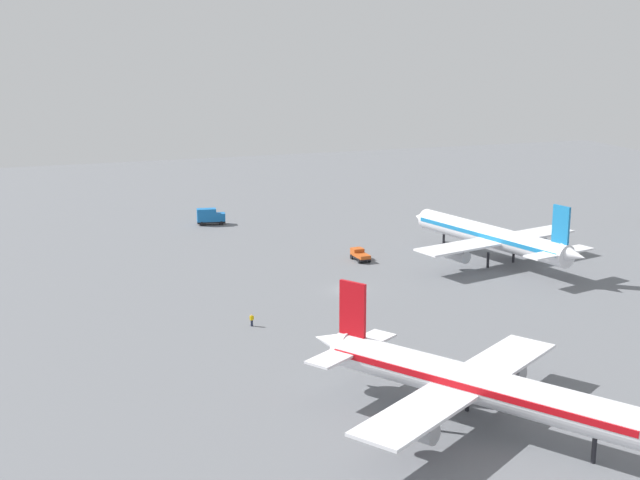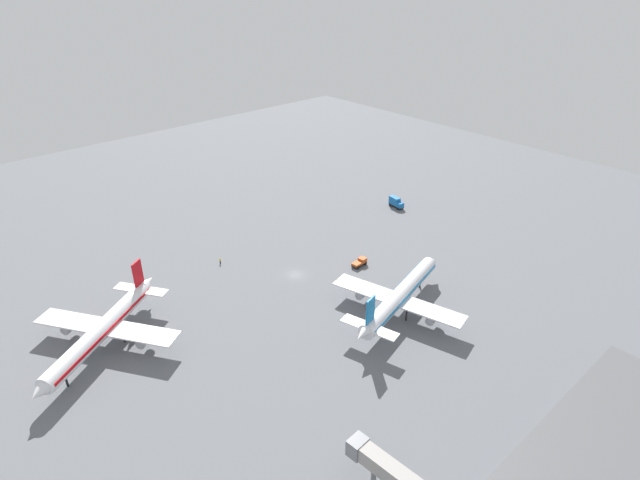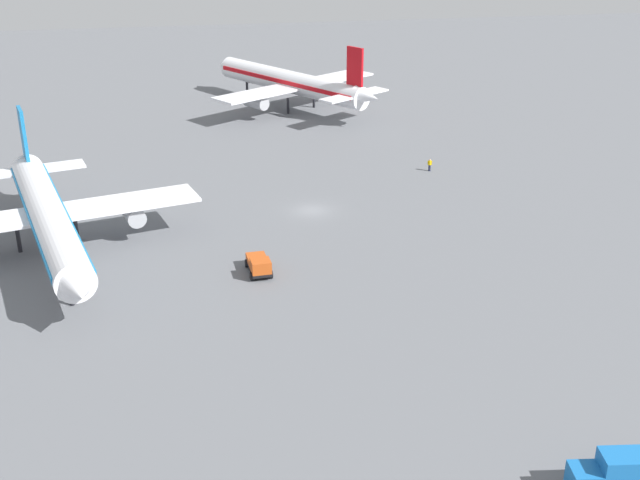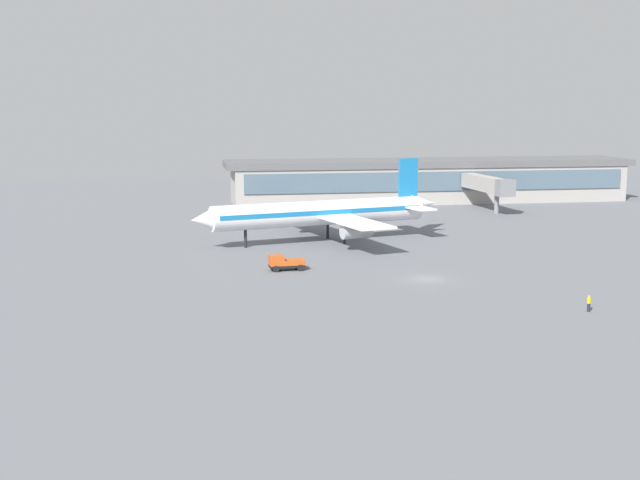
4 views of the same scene
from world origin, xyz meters
TOP-DOWN VIEW (x-y plane):
  - ground at (0.00, 0.00)m, footprint 288.00×288.00m
  - airplane_at_gate at (-48.43, 5.03)m, footprint 35.82×30.15m
  - airplane_taxiing at (7.59, -28.82)m, footprint 39.46×32.21m
  - pushback_tractor at (15.93, -8.14)m, footprint 4.51×2.43m
  - catering_truck at (52.02, 10.10)m, footprint 2.83×5.81m
  - ground_crew_worker at (-11.45, 18.10)m, footprint 0.48×0.56m

SIDE VIEW (x-z plane):
  - ground at x=0.00m, z-range 0.00..0.00m
  - ground_crew_worker at x=-11.45m, z-range 0.01..1.68m
  - pushback_tractor at x=15.93m, z-range 0.02..1.92m
  - catering_truck at x=52.02m, z-range 0.05..3.35m
  - airplane_taxiing at x=7.59m, z-range -1.66..10.52m
  - airplane_at_gate at x=-48.43m, z-range -1.69..10.70m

